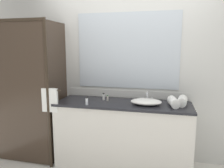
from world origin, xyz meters
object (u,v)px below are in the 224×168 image
Objects in this scene: rolled_towel_near_edge at (182,101)px; sink_basin at (146,102)px; amenity_bottle_body_wash at (104,97)px; rolled_towel_middle at (173,102)px; amenity_bottle_conditioner at (87,101)px; amenity_bottle_shampoo at (108,98)px; faucet at (147,98)px.

sink_basin is at bearing -172.79° from rolled_towel_near_edge.
rolled_towel_middle is (0.95, -0.13, 0.01)m from amenity_bottle_body_wash.
amenity_bottle_conditioner is at bearing -165.13° from sink_basin.
rolled_towel_near_edge is at bearing 12.02° from amenity_bottle_conditioner.
amenity_bottle_body_wash reaches higher than sink_basin.
sink_basin is at bearing -11.30° from amenity_bottle_body_wash.
amenity_bottle_conditioner is (-0.74, -0.20, 0.01)m from sink_basin.
amenity_bottle_conditioner is (-0.20, -0.28, 0.01)m from amenity_bottle_shampoo.
faucet is at bearing 8.34° from amenity_bottle_shampoo.
faucet is at bearing 152.33° from rolled_towel_middle.
faucet is 2.16× the size of amenity_bottle_shampoo.
faucet is 1.65× the size of amenity_bottle_conditioner.
rolled_towel_near_edge is (0.99, -0.03, 0.02)m from amenity_bottle_shampoo.
rolled_towel_near_edge reaches higher than rolled_towel_middle.
faucet is at bearing 166.53° from rolled_towel_near_edge.
rolled_towel_middle is at bearing -2.31° from sink_basin.
rolled_towel_near_edge reaches higher than amenity_bottle_conditioner.
rolled_towel_middle reaches higher than sink_basin.
faucet is 0.46m from rolled_towel_near_edge.
faucet is 0.71× the size of rolled_towel_near_edge.
faucet is (-0.00, 0.17, 0.01)m from sink_basin.
faucet is at bearing 90.00° from sink_basin.
amenity_bottle_body_wash is at bearing 168.70° from sink_basin.
amenity_bottle_conditioner is at bearing -125.65° from amenity_bottle_shampoo.
amenity_bottle_conditioner is at bearing -170.39° from rolled_towel_middle.
rolled_towel_near_edge is (0.45, 0.06, 0.02)m from sink_basin.
faucet reaches higher than amenity_bottle_shampoo.
amenity_bottle_conditioner is at bearing -154.00° from faucet.
rolled_towel_middle is (1.08, 0.18, 0.01)m from amenity_bottle_conditioner.
sink_basin is 0.77m from amenity_bottle_conditioner.
amenity_bottle_conditioner reaches higher than amenity_bottle_body_wash.
faucet reaches higher than sink_basin.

